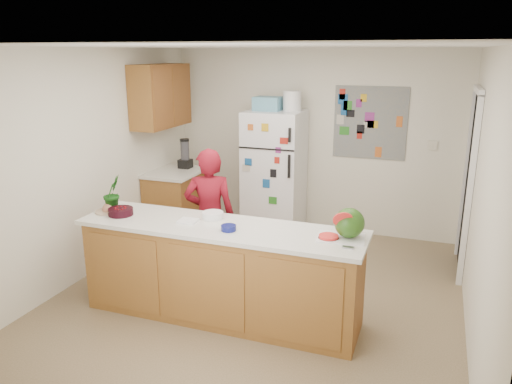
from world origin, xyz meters
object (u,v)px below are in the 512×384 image
(refrigerator, at_px, (274,173))
(watermelon, at_px, (349,223))
(person, at_px, (210,216))
(cherry_bowl, at_px, (121,212))

(refrigerator, xyz_separation_m, watermelon, (1.42, -2.31, 0.21))
(person, bearing_deg, refrigerator, -116.60)
(person, xyz_separation_m, cherry_bowl, (-0.60, -0.74, 0.21))
(person, height_order, watermelon, person)
(refrigerator, xyz_separation_m, person, (-0.18, -1.69, -0.11))
(watermelon, bearing_deg, refrigerator, 121.54)
(watermelon, xyz_separation_m, cherry_bowl, (-2.19, -0.13, -0.11))
(person, distance_m, watermelon, 1.74)
(watermelon, height_order, cherry_bowl, watermelon)
(refrigerator, distance_m, person, 1.70)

